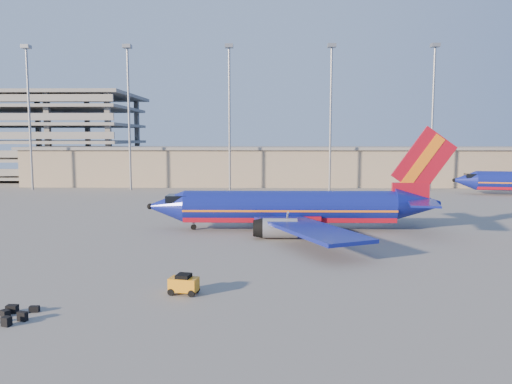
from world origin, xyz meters
TOP-DOWN VIEW (x-y plane):
  - ground at (0.00, 0.00)m, footprint 220.00×220.00m
  - terminal_building at (10.00, 58.00)m, footprint 122.00×16.00m
  - parking_garage at (-62.00, 74.05)m, footprint 62.00×32.00m
  - light_mast_row at (5.00, 46.00)m, footprint 101.60×1.60m
  - aircraft_main at (5.64, 2.56)m, footprint 34.78×33.51m
  - baggage_tug at (-3.38, -21.07)m, footprint 2.10×1.52m
  - luggage_pile at (-12.87, -25.71)m, footprint 3.10×2.71m

SIDE VIEW (x-z plane):
  - ground at x=0.00m, z-range 0.00..0.00m
  - luggage_pile at x=-12.87m, z-range -0.04..0.49m
  - baggage_tug at x=-3.38m, z-range 0.03..1.40m
  - aircraft_main at x=5.64m, z-range -3.38..8.41m
  - terminal_building at x=10.00m, z-range 0.07..8.57m
  - parking_garage at x=-62.00m, z-range 1.03..22.43m
  - light_mast_row at x=5.00m, z-range 3.23..31.88m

